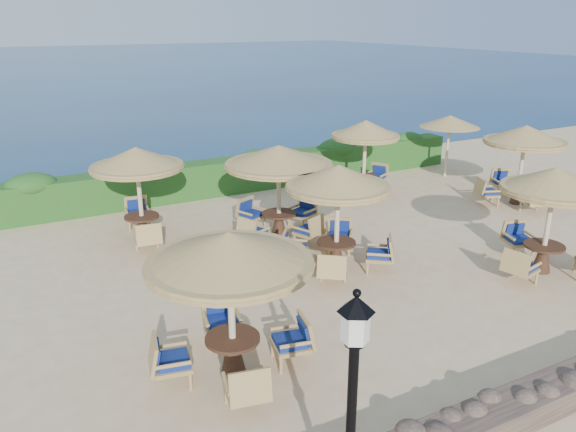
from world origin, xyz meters
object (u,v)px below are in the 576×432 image
(cafe_set_0, at_px, (230,278))
(cafe_set_5, at_px, (365,142))
(extra_parasol, at_px, (450,121))
(cafe_set_4, at_px, (279,173))
(cafe_set_3, at_px, (138,172))
(cafe_set_6, at_px, (523,152))
(cafe_set_1, at_px, (338,201))
(cafe_set_2, at_px, (552,201))

(cafe_set_0, distance_m, cafe_set_5, 11.13)
(extra_parasol, relative_size, cafe_set_4, 0.80)
(cafe_set_3, relative_size, cafe_set_6, 1.00)
(extra_parasol, bearing_deg, cafe_set_0, -146.68)
(cafe_set_1, bearing_deg, cafe_set_2, -30.35)
(cafe_set_3, bearing_deg, cafe_set_5, 4.07)
(cafe_set_1, height_order, cafe_set_3, same)
(cafe_set_1, relative_size, cafe_set_6, 0.93)
(cafe_set_2, height_order, cafe_set_4, same)
(cafe_set_4, bearing_deg, cafe_set_0, -123.98)
(cafe_set_0, xyz_separation_m, cafe_set_5, (8.11, 7.63, 0.08))
(cafe_set_3, relative_size, cafe_set_5, 1.02)
(cafe_set_1, bearing_deg, cafe_set_5, 48.82)
(cafe_set_0, height_order, cafe_set_5, same)
(cafe_set_6, bearing_deg, cafe_set_5, 141.37)
(cafe_set_0, distance_m, cafe_set_4, 6.60)
(extra_parasol, distance_m, cafe_set_6, 3.80)
(cafe_set_3, height_order, cafe_set_6, same)
(cafe_set_1, height_order, cafe_set_5, same)
(extra_parasol, distance_m, cafe_set_3, 12.30)
(cafe_set_1, relative_size, cafe_set_2, 0.98)
(cafe_set_3, distance_m, cafe_set_4, 3.84)
(cafe_set_2, xyz_separation_m, cafe_set_3, (-8.14, 6.73, 0.13))
(cafe_set_0, bearing_deg, cafe_set_4, 56.02)
(cafe_set_0, xyz_separation_m, cafe_set_4, (3.69, 5.48, 0.04))
(extra_parasol, relative_size, cafe_set_0, 0.83)
(cafe_set_4, bearing_deg, cafe_set_2, -47.97)
(cafe_set_2, xyz_separation_m, cafe_set_6, (3.81, 4.08, -0.04))
(cafe_set_3, height_order, cafe_set_4, same)
(cafe_set_0, bearing_deg, extra_parasol, 33.32)
(cafe_set_5, bearing_deg, cafe_set_4, -154.07)
(cafe_set_2, height_order, cafe_set_3, same)
(cafe_set_0, height_order, cafe_set_6, same)
(cafe_set_6, bearing_deg, extra_parasol, 85.45)
(cafe_set_0, height_order, cafe_set_1, same)
(cafe_set_0, xyz_separation_m, cafe_set_6, (12.14, 4.41, -0.05))
(cafe_set_3, bearing_deg, cafe_set_4, -24.38)
(cafe_set_5, relative_size, cafe_set_6, 0.98)
(extra_parasol, distance_m, cafe_set_2, 8.87)
(cafe_set_1, relative_size, cafe_set_4, 0.88)
(cafe_set_2, bearing_deg, cafe_set_3, 140.41)
(cafe_set_0, bearing_deg, cafe_set_6, 19.95)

